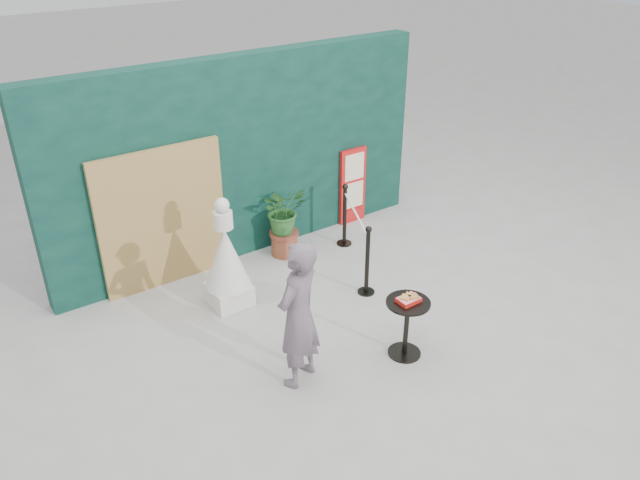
# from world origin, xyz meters

# --- Properties ---
(ground) EXTENTS (60.00, 60.00, 0.00)m
(ground) POSITION_xyz_m (0.00, 0.00, 0.00)
(ground) COLOR #ADAAA5
(ground) RESTS_ON ground
(back_wall) EXTENTS (6.00, 0.30, 3.00)m
(back_wall) POSITION_xyz_m (0.00, 3.15, 1.50)
(back_wall) COLOR black
(back_wall) RESTS_ON ground
(bamboo_fence) EXTENTS (1.80, 0.08, 2.00)m
(bamboo_fence) POSITION_xyz_m (-1.40, 2.94, 1.00)
(bamboo_fence) COLOR tan
(bamboo_fence) RESTS_ON ground
(woman) EXTENTS (0.76, 0.65, 1.77)m
(woman) POSITION_xyz_m (-1.04, 0.12, 0.88)
(woman) COLOR #64565F
(woman) RESTS_ON ground
(menu_board) EXTENTS (0.50, 0.07, 1.30)m
(menu_board) POSITION_xyz_m (1.90, 2.95, 0.65)
(menu_board) COLOR red
(menu_board) RESTS_ON ground
(statue) EXTENTS (0.61, 0.61, 1.56)m
(statue) POSITION_xyz_m (-0.97, 1.96, 0.64)
(statue) COLOR silver
(statue) RESTS_ON ground
(cafe_table) EXTENTS (0.52, 0.52, 0.75)m
(cafe_table) POSITION_xyz_m (0.24, -0.23, 0.50)
(cafe_table) COLOR black
(cafe_table) RESTS_ON ground
(food_basket) EXTENTS (0.26, 0.19, 0.11)m
(food_basket) POSITION_xyz_m (0.24, -0.23, 0.79)
(food_basket) COLOR red
(food_basket) RESTS_ON cafe_table
(planter) EXTENTS (0.66, 0.57, 1.12)m
(planter) POSITION_xyz_m (0.35, 2.65, 0.65)
(planter) COLOR brown
(planter) RESTS_ON ground
(stanchion_barrier) EXTENTS (0.84, 1.54, 1.03)m
(stanchion_barrier) POSITION_xyz_m (1.00, 1.73, 0.49)
(stanchion_barrier) COLOR black
(stanchion_barrier) RESTS_ON ground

